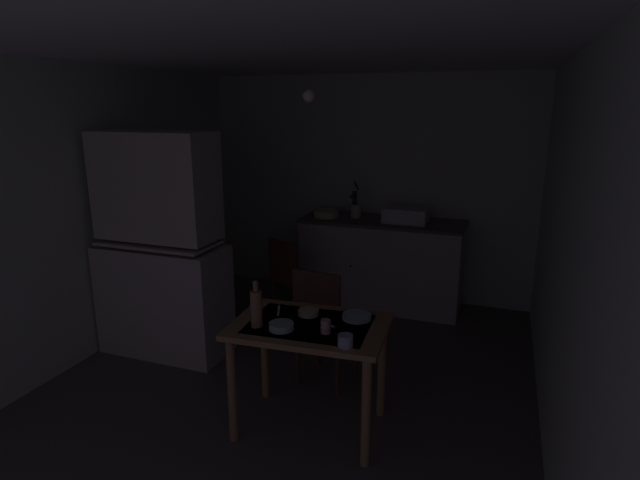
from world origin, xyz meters
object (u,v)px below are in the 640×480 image
object	(u,v)px
mixing_bowl_counter	(326,214)
chair_far_side	(323,325)
hand_pump	(354,202)
glass_bottle	(256,307)
sink_basin	(406,214)
chair_by_counter	(292,276)
hutch_cabinet	(161,253)
serving_bowl_wide	(357,317)
dining_table	(310,341)
teacup_cream	(345,341)

from	to	relation	value
mixing_bowl_counter	chair_far_side	bearing A→B (deg)	-71.52
hand_pump	glass_bottle	world-z (taller)	hand_pump
sink_basin	chair_by_counter	size ratio (longest dim) A/B	0.52
hutch_cabinet	serving_bowl_wide	world-z (taller)	hutch_cabinet
sink_basin	hutch_cabinet	bearing A→B (deg)	-135.97
dining_table	chair_far_side	size ratio (longest dim) A/B	1.08
hutch_cabinet	hand_pump	world-z (taller)	hutch_cabinet
hutch_cabinet	dining_table	bearing A→B (deg)	-21.47
hutch_cabinet	chair_far_side	world-z (taller)	hutch_cabinet
hutch_cabinet	chair_far_side	bearing A→B (deg)	-2.55
hutch_cabinet	glass_bottle	size ratio (longest dim) A/B	6.24
hand_pump	chair_far_side	distance (m)	1.93
hand_pump	teacup_cream	xyz separation A→B (m)	(0.71, -2.59, -0.32)
mixing_bowl_counter	sink_basin	bearing A→B (deg)	3.37
chair_by_counter	serving_bowl_wide	bearing A→B (deg)	-53.19
hutch_cabinet	glass_bottle	xyz separation A→B (m)	(1.28, -0.77, -0.02)
hand_pump	chair_by_counter	xyz separation A→B (m)	(-0.42, -0.74, -0.65)
sink_basin	glass_bottle	bearing A→B (deg)	-100.77
chair_far_side	glass_bottle	distance (m)	0.83
teacup_cream	chair_far_side	bearing A→B (deg)	117.98
hutch_cabinet	serving_bowl_wide	size ratio (longest dim) A/B	9.95
chair_by_counter	serving_bowl_wide	size ratio (longest dim) A/B	4.42
hand_pump	hutch_cabinet	bearing A→B (deg)	-124.32
mixing_bowl_counter	glass_bottle	size ratio (longest dim) A/B	0.89
chair_far_side	sink_basin	bearing A→B (deg)	81.06
chair_far_side	chair_by_counter	size ratio (longest dim) A/B	1.12
dining_table	glass_bottle	size ratio (longest dim) A/B	3.35
dining_table	serving_bowl_wide	world-z (taller)	serving_bowl_wide
mixing_bowl_counter	chair_by_counter	size ratio (longest dim) A/B	0.32
chair_far_side	chair_by_counter	world-z (taller)	chair_far_side
sink_basin	glass_bottle	size ratio (longest dim) A/B	1.44
sink_basin	glass_bottle	world-z (taller)	sink_basin
mixing_bowl_counter	serving_bowl_wide	size ratio (longest dim) A/B	1.41
sink_basin	hand_pump	xyz separation A→B (m)	(-0.57, 0.05, 0.09)
hutch_cabinet	sink_basin	world-z (taller)	hutch_cabinet
mixing_bowl_counter	dining_table	world-z (taller)	mixing_bowl_counter
sink_basin	mixing_bowl_counter	xyz separation A→B (m)	(-0.85, -0.05, -0.04)
mixing_bowl_counter	glass_bottle	distance (m)	2.45
hutch_cabinet	dining_table	world-z (taller)	hutch_cabinet
sink_basin	mixing_bowl_counter	world-z (taller)	sink_basin
mixing_bowl_counter	glass_bottle	bearing A→B (deg)	-81.07
dining_table	serving_bowl_wide	xyz separation A→B (m)	(0.26, 0.18, 0.13)
glass_bottle	dining_table	bearing A→B (deg)	26.32
chair_by_counter	chair_far_side	bearing A→B (deg)	-56.30
teacup_cream	chair_by_counter	bearing A→B (deg)	121.36
glass_bottle	chair_far_side	bearing A→B (deg)	74.76
dining_table	chair_far_side	bearing A→B (deg)	100.88
hand_pump	mixing_bowl_counter	bearing A→B (deg)	-161.40
hutch_cabinet	teacup_cream	distance (m)	2.08
hutch_cabinet	chair_far_side	xyz separation A→B (m)	(1.48, -0.07, -0.40)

